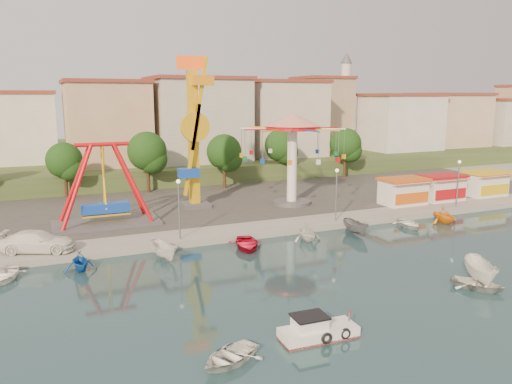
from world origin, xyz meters
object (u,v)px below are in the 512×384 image
pirate_ship_ride (104,186)px  van (38,241)px  cabin_motorboat (317,332)px  rowboat_a (478,284)px  skiff (481,272)px  kamikaze_tower (195,136)px  wave_swinger (292,138)px

pirate_ship_ride → van: 9.64m
van → pirate_ship_ride: bearing=-21.3°
cabin_motorboat → van: (-13.63, 20.68, 1.04)m
rowboat_a → skiff: skiff is taller
cabin_motorboat → skiff: 14.85m
cabin_motorboat → skiff: bearing=11.9°
cabin_motorboat → skiff: size_ratio=0.98×
kamikaze_tower → wave_swinger: size_ratio=1.42×
kamikaze_tower → cabin_motorboat: kamikaze_tower is taller
pirate_ship_ride → wave_swinger: 21.21m
kamikaze_tower → pirate_ship_ride: bearing=-160.3°
pirate_ship_ride → van: (-6.16, -6.80, -2.95)m
cabin_motorboat → van: bearing=125.9°
kamikaze_tower → skiff: 32.04m
wave_swinger → rowboat_a: size_ratio=3.37×
wave_swinger → cabin_motorboat: (-13.38, -28.43, -7.80)m
kamikaze_tower → cabin_motorboat: size_ratio=3.82×
rowboat_a → van: 33.25m
pirate_ship_ride → skiff: (22.11, -25.07, -3.54)m
wave_swinger → van: (-27.01, -7.74, -6.75)m
pirate_ship_ride → kamikaze_tower: kamikaze_tower is taller
van → rowboat_a: bearing=-103.9°
pirate_ship_ride → rowboat_a: 33.56m
pirate_ship_ride → kamikaze_tower: 11.66m
pirate_ship_ride → wave_swinger: size_ratio=0.86×
cabin_motorboat → skiff: skiff is taller
cabin_motorboat → pirate_ship_ride: bearing=107.7°
cabin_motorboat → rowboat_a: 13.77m
pirate_ship_ride → skiff: size_ratio=2.27×
skiff → pirate_ship_ride: bearing=161.9°
wave_swinger → cabin_motorboat: bearing=-115.2°
wave_swinger → skiff: wave_swinger is taller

